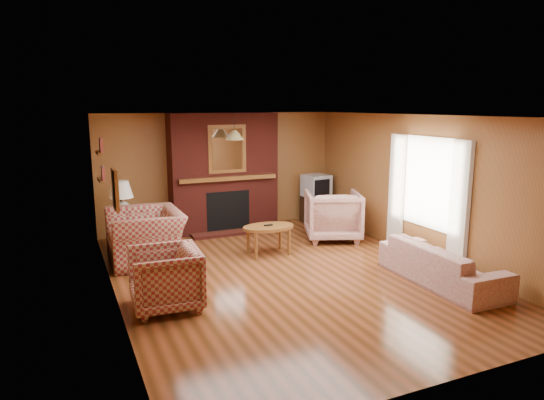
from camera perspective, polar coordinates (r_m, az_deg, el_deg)
name	(u,v)px	position (r m, az deg, el deg)	size (l,w,h in m)	color
floor	(287,275)	(7.51, 1.78, -8.77)	(6.50, 6.50, 0.00)	#48260F
ceiling	(288,116)	(7.07, 1.90, 9.86)	(6.50, 6.50, 0.00)	white
wall_back	(220,171)	(10.18, -6.15, 3.41)	(6.50, 6.50, 0.00)	#9A5E2F
wall_front	(447,261)	(4.58, 19.92, -6.78)	(6.50, 6.50, 0.00)	#9A5E2F
wall_left	(112,213)	(6.53, -18.35, -1.44)	(6.50, 6.50, 0.00)	#9A5E2F
wall_right	(421,187)	(8.57, 17.08, 1.52)	(6.50, 6.50, 0.00)	#9A5E2F
fireplace	(224,174)	(9.93, -5.67, 3.12)	(2.20, 0.82, 2.40)	#521812
window_right	(426,193)	(8.40, 17.70, 0.80)	(0.10, 1.85, 2.00)	beige
bookshelf	(101,161)	(8.33, -19.50, 4.36)	(0.09, 0.55, 0.71)	brown
botanical_print	(115,189)	(6.17, -17.95, 1.20)	(0.05, 0.40, 0.50)	brown
pendant_light	(235,135)	(9.21, -4.42, 7.63)	(0.36, 0.36, 0.48)	black
plaid_loveseat	(145,236)	(8.29, -14.66, -4.13)	(1.31, 1.15, 0.85)	maroon
plaid_armchair	(165,279)	(6.35, -12.45, -9.02)	(0.85, 0.87, 0.79)	maroon
floral_sofa	(442,264)	(7.50, 19.35, -7.09)	(2.01, 0.78, 0.59)	#BCAB92
floral_armchair	(333,215)	(9.38, 7.15, -1.81)	(1.00, 1.03, 0.94)	#BCAB92
coffee_table	(268,229)	(8.37, -0.42, -3.45)	(0.92, 0.57, 0.53)	brown
side_table	(123,234)	(9.15, -17.08, -3.86)	(0.40, 0.40, 0.53)	brown
table_lamp	(121,198)	(9.01, -17.32, 0.19)	(0.43, 0.43, 0.71)	silver
tv_stand	(316,209)	(10.74, 5.17, -1.09)	(0.54, 0.49, 0.58)	black
crt_tv	(316,186)	(10.63, 5.24, 1.69)	(0.58, 0.58, 0.48)	#A9ACB1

